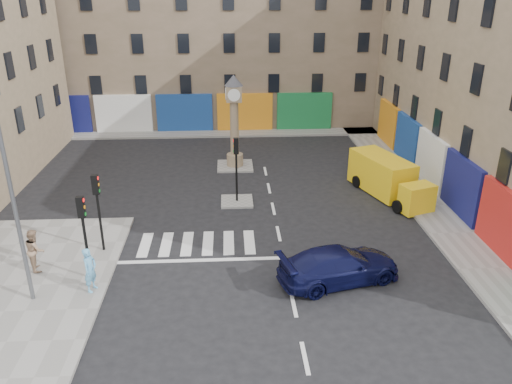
{
  "coord_description": "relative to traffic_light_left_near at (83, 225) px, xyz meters",
  "views": [
    {
      "loc": [
        -2.38,
        -18.11,
        11.58
      ],
      "look_at": [
        -1.09,
        4.7,
        2.0
      ],
      "focal_mm": 35.0,
      "sensor_mm": 36.0,
      "label": 1
    }
  ],
  "objects": [
    {
      "name": "sidewalk_right",
      "position": [
        17.0,
        9.8,
        -2.55
      ],
      "size": [
        2.6,
        30.0,
        0.15
      ],
      "primitive_type": "cube",
      "color": "gray",
      "rests_on": "ground"
    },
    {
      "name": "pedestrian_blue",
      "position": [
        0.3,
        -0.93,
        -1.53
      ],
      "size": [
        0.64,
        0.79,
        1.88
      ],
      "primitive_type": "imported",
      "rotation": [
        0.0,
        0.0,
        1.26
      ],
      "color": "#61AEDE",
      "rests_on": "sidewalk_left"
    },
    {
      "name": "sidewalk_far",
      "position": [
        4.3,
        22.0,
        -2.55
      ],
      "size": [
        32.0,
        2.4,
        0.15
      ],
      "primitive_type": "cube",
      "color": "gray",
      "rests_on": "ground"
    },
    {
      "name": "ground",
      "position": [
        8.3,
        -0.2,
        -2.62
      ],
      "size": [
        120.0,
        120.0,
        0.0
      ],
      "primitive_type": "plane",
      "color": "black",
      "rests_on": "ground"
    },
    {
      "name": "traffic_light_left_near",
      "position": [
        0.0,
        0.0,
        0.0
      ],
      "size": [
        0.28,
        0.22,
        3.7
      ],
      "color": "black",
      "rests_on": "sidewalk_left"
    },
    {
      "name": "traffic_light_island",
      "position": [
        6.3,
        7.8,
        -0.03
      ],
      "size": [
        0.28,
        0.22,
        3.7
      ],
      "color": "black",
      "rests_on": "island_near"
    },
    {
      "name": "island_far",
      "position": [
        6.3,
        13.8,
        -2.56
      ],
      "size": [
        2.4,
        2.4,
        0.12
      ],
      "primitive_type": "cube",
      "color": "gray",
      "rests_on": "ground"
    },
    {
      "name": "island_near",
      "position": [
        6.3,
        7.8,
        -2.56
      ],
      "size": [
        1.8,
        1.8,
        0.12
      ],
      "primitive_type": "cube",
      "color": "gray",
      "rests_on": "ground"
    },
    {
      "name": "clock_pillar",
      "position": [
        6.3,
        13.8,
        0.93
      ],
      "size": [
        1.2,
        1.2,
        6.1
      ],
      "color": "#977F63",
      "rests_on": "island_far"
    },
    {
      "name": "navy_sedan",
      "position": [
        10.39,
        -0.61,
        -1.87
      ],
      "size": [
        5.57,
        3.43,
        1.51
      ],
      "primitive_type": "imported",
      "rotation": [
        0.0,
        0.0,
        1.84
      ],
      "color": "black",
      "rests_on": "ground"
    },
    {
      "name": "lamp_post",
      "position": [
        -1.9,
        -1.4,
        2.17
      ],
      "size": [
        0.5,
        0.25,
        8.3
      ],
      "color": "#595B60",
      "rests_on": "sidewalk_left"
    },
    {
      "name": "yellow_van",
      "position": [
        15.12,
        8.37,
        -1.53
      ],
      "size": [
        3.64,
        6.3,
        2.2
      ],
      "rotation": [
        0.0,
        0.0,
        0.33
      ],
      "color": "yellow",
      "rests_on": "ground"
    },
    {
      "name": "pedestrian_tan",
      "position": [
        -2.45,
        0.85,
        -1.53
      ],
      "size": [
        1.02,
        1.12,
        1.87
      ],
      "primitive_type": "imported",
      "rotation": [
        0.0,
        0.0,
        2.0
      ],
      "color": "#98785D",
      "rests_on": "sidewalk_left"
    },
    {
      "name": "building_far",
      "position": [
        4.3,
        27.8,
        5.88
      ],
      "size": [
        32.0,
        10.0,
        17.0
      ],
      "primitive_type": "cube",
      "color": "#826C56",
      "rests_on": "ground"
    },
    {
      "name": "traffic_light_left_far",
      "position": [
        0.0,
        2.4,
        0.0
      ],
      "size": [
        0.28,
        0.22,
        3.7
      ],
      "color": "black",
      "rests_on": "sidewalk_left"
    },
    {
      "name": "sidewalk_left",
      "position": [
        -2.7,
        -2.2,
        -2.55
      ],
      "size": [
        7.0,
        16.0,
        0.15
      ],
      "primitive_type": "cube",
      "color": "gray",
      "rests_on": "ground"
    }
  ]
}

